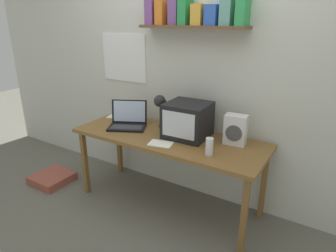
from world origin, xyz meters
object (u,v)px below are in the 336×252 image
object	(u,v)px
desk_lamp	(161,105)
space_heater	(235,130)
floor_cushion	(52,178)
printed_handout	(118,116)
loose_paper_near_monitor	(161,144)
juice_glass	(209,147)
corner_desk	(168,142)
crt_monitor	(188,120)
laptop	(128,120)

from	to	relation	value
desk_lamp	space_heater	world-z (taller)	desk_lamp
desk_lamp	floor_cushion	world-z (taller)	desk_lamp
printed_handout	floor_cushion	xyz separation A→B (m)	(-0.55, -0.54, -0.68)
printed_handout	floor_cushion	size ratio (longest dim) A/B	0.62
printed_handout	desk_lamp	bearing A→B (deg)	-5.73
loose_paper_near_monitor	space_heater	bearing A→B (deg)	31.99
desk_lamp	space_heater	bearing A→B (deg)	21.81
space_heater	loose_paper_near_monitor	size ratio (longest dim) A/B	1.13
juice_glass	floor_cushion	world-z (taller)	juice_glass
corner_desk	crt_monitor	xyz separation A→B (m)	(0.15, 0.09, 0.22)
juice_glass	loose_paper_near_monitor	bearing A→B (deg)	-176.85
space_heater	floor_cushion	distance (m)	2.12
corner_desk	space_heater	world-z (taller)	space_heater
desk_lamp	laptop	bearing A→B (deg)	-134.42
desk_lamp	printed_handout	world-z (taller)	desk_lamp
space_heater	floor_cushion	world-z (taller)	space_heater
crt_monitor	laptop	bearing A→B (deg)	-175.18
space_heater	floor_cushion	bearing A→B (deg)	-171.16
crt_monitor	loose_paper_near_monitor	size ratio (longest dim) A/B	1.68
desk_lamp	printed_handout	bearing A→B (deg)	-164.11
desk_lamp	loose_paper_near_monitor	xyz separation A→B (m)	(0.21, -0.33, -0.23)
corner_desk	crt_monitor	world-z (taller)	crt_monitor
juice_glass	printed_handout	bearing A→B (deg)	163.64
crt_monitor	desk_lamp	xyz separation A→B (m)	(-0.33, 0.06, 0.07)
laptop	floor_cushion	world-z (taller)	laptop
printed_handout	floor_cushion	distance (m)	1.03
desk_lamp	loose_paper_near_monitor	world-z (taller)	desk_lamp
juice_glass	loose_paper_near_monitor	distance (m)	0.45
corner_desk	space_heater	size ratio (longest dim) A/B	6.93
crt_monitor	corner_desk	bearing A→B (deg)	-150.44
loose_paper_near_monitor	floor_cushion	distance (m)	1.53
juice_glass	desk_lamp	bearing A→B (deg)	154.73
corner_desk	printed_handout	distance (m)	0.81
crt_monitor	loose_paper_near_monitor	bearing A→B (deg)	-114.29
crt_monitor	desk_lamp	world-z (taller)	desk_lamp
crt_monitor	loose_paper_near_monitor	distance (m)	0.33
crt_monitor	juice_glass	distance (m)	0.42
juice_glass	printed_handout	size ratio (longest dim) A/B	0.58
laptop	desk_lamp	world-z (taller)	desk_lamp
laptop	loose_paper_near_monitor	world-z (taller)	laptop
desk_lamp	floor_cushion	xyz separation A→B (m)	(-1.15, -0.48, -0.91)
juice_glass	space_heater	world-z (taller)	space_heater
crt_monitor	floor_cushion	world-z (taller)	crt_monitor
printed_handout	laptop	bearing A→B (deg)	-32.73
printed_handout	juice_glass	bearing A→B (deg)	-16.36
corner_desk	desk_lamp	bearing A→B (deg)	138.95
corner_desk	loose_paper_near_monitor	distance (m)	0.19
loose_paper_near_monitor	crt_monitor	bearing A→B (deg)	67.42
corner_desk	crt_monitor	size ratio (longest dim) A/B	4.67
laptop	printed_handout	bearing A→B (deg)	120.71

